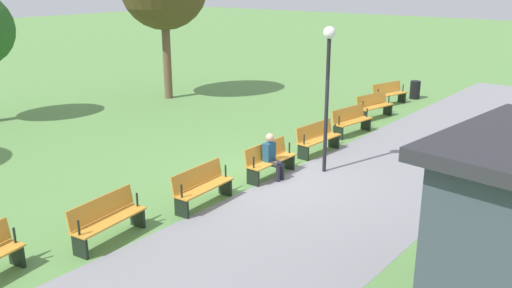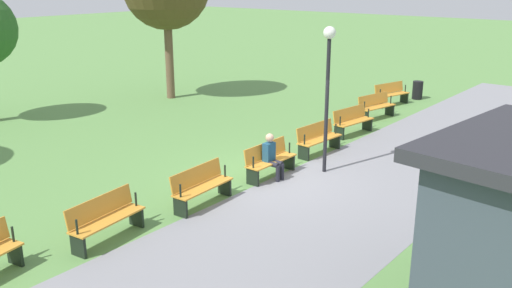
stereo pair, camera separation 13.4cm
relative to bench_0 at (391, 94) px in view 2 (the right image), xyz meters
name	(u,v)px [view 2 (the right image)]	position (x,y,z in m)	size (l,w,h in m)	color
ground_plane	(271,177)	(9.69, 1.31, -0.47)	(120.00, 120.00, 0.00)	#5B8C47
path_paving	(346,198)	(9.69, 3.56, -0.47)	(34.00, 4.34, 0.01)	gray
bench_0	(391,94)	(0.00, 0.00, 0.00)	(1.72, 0.88, 0.89)	orange
bench_1	(376,106)	(2.39, 0.54, 0.00)	(1.72, 0.78, 0.89)	orange
bench_2	(352,121)	(4.80, 0.93, 0.00)	(1.70, 0.68, 0.89)	orange
bench_3	(318,138)	(7.24, 1.16, 0.00)	(1.68, 0.58, 0.89)	orange
bench_4	(269,159)	(9.69, 1.24, 0.00)	(1.66, 0.47, 0.89)	orange
bench_5	(201,185)	(12.13, 1.16, 0.00)	(1.68, 0.58, 0.89)	orange
bench_6	(106,218)	(14.57, 0.93, 0.00)	(1.70, 0.68, 0.89)	orange
person_seated	(272,155)	(9.77, 1.38, 0.17)	(0.32, 0.52, 1.20)	navy
lamp_post	(328,72)	(8.47, 2.17, 2.23)	(0.32, 0.32, 3.85)	black
trash_bin	(418,90)	(-1.75, 0.38, -0.08)	(0.43, 0.43, 0.77)	black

